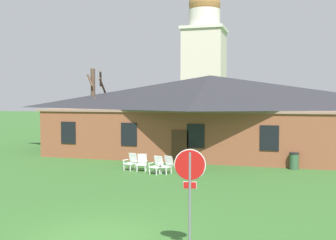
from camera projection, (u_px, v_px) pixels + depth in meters
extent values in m
plane|color=#336028|center=(93.00, 239.00, 11.74)|extent=(200.00, 200.00, 0.00)
cube|color=brown|center=(210.00, 132.00, 29.82)|extent=(22.30, 10.00, 3.20)
cube|color=#926D5E|center=(210.00, 110.00, 29.73)|extent=(22.75, 10.20, 0.16)
pyramid|color=#28282D|center=(210.00, 92.00, 29.66)|extent=(23.19, 10.40, 2.44)
cube|color=black|center=(68.00, 133.00, 27.50)|extent=(1.10, 0.06, 1.50)
cube|color=black|center=(129.00, 134.00, 26.25)|extent=(1.10, 0.06, 1.50)
cube|color=black|center=(196.00, 136.00, 25.00)|extent=(1.10, 0.06, 1.50)
cube|color=black|center=(269.00, 138.00, 23.74)|extent=(1.10, 0.06, 1.50)
cube|color=#422819|center=(180.00, 147.00, 25.32)|extent=(1.10, 0.06, 2.10)
cube|color=beige|center=(204.00, 82.00, 49.46)|extent=(4.80, 4.80, 12.33)
cube|color=silver|center=(204.00, 30.00, 49.12)|extent=(5.18, 5.18, 0.36)
cylinder|color=silver|center=(204.00, 19.00, 49.06)|extent=(3.80, 3.80, 2.20)
sphere|color=#9E6B38|center=(205.00, 4.00, 48.96)|extent=(3.88, 3.88, 3.88)
cylinder|color=slate|center=(190.00, 206.00, 10.20)|extent=(0.07, 0.07, 2.74)
cylinder|color=white|center=(190.00, 165.00, 10.16)|extent=(0.80, 0.15, 0.81)
cylinder|color=#B71414|center=(190.00, 165.00, 10.13)|extent=(0.75, 0.14, 0.76)
cube|color=#B71414|center=(190.00, 185.00, 10.17)|extent=(0.32, 0.08, 0.16)
cube|color=white|center=(190.00, 185.00, 10.18)|extent=(0.34, 0.07, 0.18)
cube|color=white|center=(130.00, 168.00, 22.56)|extent=(0.06, 0.06, 0.36)
cube|color=white|center=(124.00, 167.00, 22.82)|extent=(0.06, 0.06, 0.36)
cube|color=white|center=(135.00, 167.00, 22.93)|extent=(0.06, 0.06, 0.36)
cube|color=white|center=(129.00, 166.00, 23.18)|extent=(0.06, 0.06, 0.36)
cube|color=white|center=(130.00, 164.00, 22.86)|extent=(0.67, 0.66, 0.05)
cube|color=white|center=(133.00, 158.00, 23.10)|extent=(0.55, 0.34, 0.54)
cube|color=white|center=(133.00, 161.00, 22.67)|extent=(0.20, 0.46, 0.03)
cube|color=white|center=(132.00, 163.00, 22.54)|extent=(0.05, 0.05, 0.22)
cube|color=white|center=(125.00, 160.00, 23.00)|extent=(0.20, 0.46, 0.03)
cube|color=white|center=(124.00, 162.00, 22.87)|extent=(0.05, 0.05, 0.22)
cube|color=white|center=(145.00, 169.00, 22.33)|extent=(0.06, 0.06, 0.36)
cube|color=white|center=(137.00, 169.00, 22.36)|extent=(0.06, 0.06, 0.36)
cube|color=white|center=(146.00, 168.00, 22.77)|extent=(0.06, 0.06, 0.36)
cube|color=white|center=(138.00, 167.00, 22.80)|extent=(0.06, 0.06, 0.36)
cube|color=white|center=(142.00, 165.00, 22.55)|extent=(0.64, 0.63, 0.05)
cube|color=white|center=(142.00, 158.00, 22.85)|extent=(0.54, 0.30, 0.54)
cube|color=white|center=(147.00, 161.00, 22.51)|extent=(0.16, 0.47, 0.03)
cube|color=white|center=(146.00, 164.00, 22.35)|extent=(0.05, 0.05, 0.22)
cube|color=white|center=(136.00, 161.00, 22.54)|extent=(0.16, 0.47, 0.03)
cube|color=white|center=(136.00, 164.00, 22.38)|extent=(0.05, 0.05, 0.22)
cube|color=white|center=(156.00, 172.00, 21.43)|extent=(0.06, 0.06, 0.36)
cube|color=white|center=(150.00, 171.00, 21.69)|extent=(0.06, 0.06, 0.36)
cube|color=white|center=(161.00, 171.00, 21.80)|extent=(0.06, 0.06, 0.36)
cube|color=white|center=(154.00, 170.00, 22.05)|extent=(0.06, 0.06, 0.36)
cube|color=white|center=(155.00, 167.00, 21.73)|extent=(0.67, 0.66, 0.05)
cube|color=white|center=(159.00, 161.00, 21.97)|extent=(0.55, 0.34, 0.54)
cube|color=white|center=(160.00, 164.00, 21.54)|extent=(0.20, 0.46, 0.03)
cube|color=white|center=(158.00, 166.00, 21.41)|extent=(0.05, 0.05, 0.22)
cube|color=white|center=(151.00, 163.00, 21.87)|extent=(0.20, 0.46, 0.03)
cube|color=white|center=(149.00, 165.00, 21.74)|extent=(0.05, 0.05, 0.22)
cube|color=silver|center=(166.00, 172.00, 21.46)|extent=(0.06, 0.06, 0.36)
cube|color=silver|center=(160.00, 171.00, 21.74)|extent=(0.06, 0.06, 0.36)
cube|color=silver|center=(171.00, 171.00, 21.82)|extent=(0.06, 0.06, 0.36)
cube|color=silver|center=(164.00, 170.00, 22.09)|extent=(0.06, 0.06, 0.36)
cube|color=silver|center=(165.00, 167.00, 21.77)|extent=(0.69, 0.68, 0.05)
cube|color=silver|center=(169.00, 161.00, 22.00)|extent=(0.55, 0.36, 0.54)
cube|color=silver|center=(169.00, 164.00, 21.57)|extent=(0.22, 0.46, 0.03)
cube|color=silver|center=(168.00, 166.00, 21.44)|extent=(0.05, 0.05, 0.22)
cube|color=silver|center=(161.00, 163.00, 21.91)|extent=(0.22, 0.46, 0.03)
cube|color=silver|center=(159.00, 165.00, 21.79)|extent=(0.05, 0.05, 0.22)
cylinder|color=brown|center=(93.00, 109.00, 32.32)|extent=(0.36, 0.36, 6.49)
cylinder|color=brown|center=(101.00, 79.00, 32.28)|extent=(0.71, 1.27, 1.22)
cylinder|color=brown|center=(91.00, 98.00, 32.41)|extent=(0.34, 0.62, 1.04)
cylinder|color=brown|center=(103.00, 88.00, 32.09)|extent=(0.38, 1.82, 1.51)
cylinder|color=brown|center=(102.00, 105.00, 31.90)|extent=(0.51, 1.85, 1.36)
cylinder|color=brown|center=(90.00, 80.00, 31.97)|extent=(0.73, 0.42, 1.05)
cylinder|color=#335638|center=(294.00, 162.00, 23.16)|extent=(0.52, 0.52, 0.90)
cylinder|color=black|center=(294.00, 153.00, 23.13)|extent=(0.56, 0.56, 0.08)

